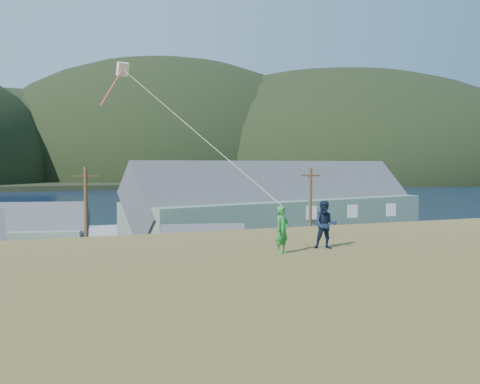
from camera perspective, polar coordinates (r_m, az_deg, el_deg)
name	(u,v)px	position (r m, az deg, el deg)	size (l,w,h in m)	color
ground	(160,317)	(36.32, -8.49, -13.08)	(900.00, 900.00, 0.00)	#0A1638
grass_strip	(167,325)	(34.43, -7.75, -13.89)	(110.00, 8.00, 0.10)	#4C3D19
waterfront_lot	(121,269)	(52.59, -12.56, -7.99)	(72.00, 36.00, 0.12)	#28282B
wharf	(48,237)	(74.71, -19.76, -4.52)	(26.00, 14.00, 0.90)	gray
far_shore	(47,178)	(364.26, -19.86, 1.45)	(900.00, 320.00, 2.00)	black
far_hills	(115,177)	(316.51, -13.21, 1.52)	(760.00, 265.00, 143.00)	black
lodge	(282,210)	(60.44, 4.50, -1.95)	(36.85, 17.69, 12.50)	slate
shed_white	(203,255)	(46.24, -3.94, -6.71)	(8.18, 6.36, 5.78)	silver
shed_palegreen_far	(31,235)	(58.02, -21.43, -4.32)	(12.14, 8.55, 7.43)	gray
utility_poles	(125,244)	(36.39, -12.16, -5.43)	(27.55, 0.24, 9.75)	#47331E
parked_cars	(29,260)	(55.54, -21.60, -6.72)	(27.84, 11.69, 1.54)	#A91435
kite_flyer_green	(282,230)	(17.07, 4.52, -4.06)	(0.55, 0.36, 1.52)	#258A34
kite_flyer_navy	(325,225)	(18.25, 9.09, -3.47)	(0.79, 0.61, 1.62)	#131E36
kite_rig	(123,74)	(22.94, -12.35, 12.24)	(2.55, 3.97, 9.87)	beige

